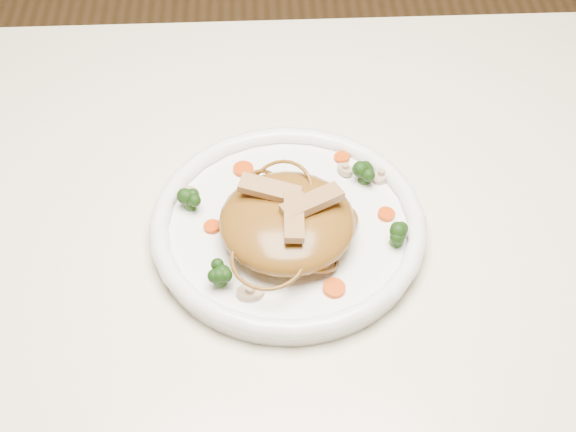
{
  "coord_description": "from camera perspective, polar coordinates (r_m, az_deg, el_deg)",
  "views": [
    {
      "loc": [
        -0.03,
        -0.54,
        1.39
      ],
      "look_at": [
        -0.01,
        0.01,
        0.78
      ],
      "focal_mm": 50.59,
      "sensor_mm": 36.0,
      "label": 1
    }
  ],
  "objects": [
    {
      "name": "mushroom_1",
      "position": [
        0.89,
        6.59,
        2.83
      ],
      "size": [
        0.04,
        0.04,
        0.01
      ],
      "primitive_type": "cylinder",
      "rotation": [
        0.0,
        0.0,
        0.94
      ],
      "color": "beige",
      "rests_on": "plate"
    },
    {
      "name": "broccoli_2",
      "position": [
        0.78,
        -4.83,
        -3.93
      ],
      "size": [
        0.03,
        0.03,
        0.03
      ],
      "primitive_type": null,
      "rotation": [
        0.0,
        0.0,
        -0.01
      ],
      "color": "black",
      "rests_on": "plate"
    },
    {
      "name": "noodle_mound",
      "position": [
        0.81,
        -0.06,
        -0.4
      ],
      "size": [
        0.16,
        0.16,
        0.04
      ],
      "primitive_type": "ellipsoid",
      "rotation": [
        0.0,
        0.0,
        0.23
      ],
      "color": "brown",
      "rests_on": "plate"
    },
    {
      "name": "table",
      "position": [
        0.92,
        0.49,
        -5.83
      ],
      "size": [
        1.2,
        0.8,
        0.75
      ],
      "color": "beige",
      "rests_on": "ground"
    },
    {
      "name": "carrot_0",
      "position": [
        0.9,
        3.8,
        4.13
      ],
      "size": [
        0.02,
        0.02,
        0.0
      ],
      "primitive_type": "cylinder",
      "rotation": [
        0.0,
        0.0,
        -0.26
      ],
      "color": "#B32E06",
      "rests_on": "plate"
    },
    {
      "name": "carrot_3",
      "position": [
        0.89,
        -3.16,
        3.31
      ],
      "size": [
        0.03,
        0.03,
        0.0
      ],
      "primitive_type": "cylinder",
      "rotation": [
        0.0,
        0.0,
        0.32
      ],
      "color": "#B32E06",
      "rests_on": "plate"
    },
    {
      "name": "broccoli_3",
      "position": [
        0.82,
        7.68,
        -1.2
      ],
      "size": [
        0.03,
        0.03,
        0.03
      ],
      "primitive_type": null,
      "rotation": [
        0.0,
        0.0,
        0.07
      ],
      "color": "black",
      "rests_on": "plate"
    },
    {
      "name": "chicken_c",
      "position": [
        0.77,
        0.42,
        -0.05
      ],
      "size": [
        0.02,
        0.06,
        0.01
      ],
      "primitive_type": "cube",
      "rotation": [
        0.0,
        0.0,
        4.68
      ],
      "color": "tan",
      "rests_on": "noodle_mound"
    },
    {
      "name": "chicken_b",
      "position": [
        0.8,
        -1.28,
        1.9
      ],
      "size": [
        0.06,
        0.04,
        0.01
      ],
      "primitive_type": "cube",
      "rotation": [
        0.0,
        0.0,
        2.82
      ],
      "color": "tan",
      "rests_on": "noodle_mound"
    },
    {
      "name": "chicken_a",
      "position": [
        0.79,
        1.71,
        0.99
      ],
      "size": [
        0.07,
        0.05,
        0.01
      ],
      "primitive_type": "cube",
      "rotation": [
        0.0,
        0.0,
        0.47
      ],
      "color": "tan",
      "rests_on": "noodle_mound"
    },
    {
      "name": "mushroom_2",
      "position": [
        0.87,
        -7.04,
        1.57
      ],
      "size": [
        0.04,
        0.04,
        0.01
      ],
      "primitive_type": "cylinder",
      "rotation": [
        0.0,
        0.0,
        -0.46
      ],
      "color": "beige",
      "rests_on": "plate"
    },
    {
      "name": "mushroom_3",
      "position": [
        0.89,
        4.03,
        3.26
      ],
      "size": [
        0.03,
        0.03,
        0.01
      ],
      "primitive_type": "cylinder",
      "rotation": [
        0.0,
        0.0,
        2.0
      ],
      "color": "beige",
      "rests_on": "plate"
    },
    {
      "name": "broccoli_1",
      "position": [
        0.85,
        -6.95,
        1.31
      ],
      "size": [
        0.03,
        0.03,
        0.03
      ],
      "primitive_type": null,
      "rotation": [
        0.0,
        0.0,
        -0.25
      ],
      "color": "black",
      "rests_on": "plate"
    },
    {
      "name": "broccoli_0",
      "position": [
        0.88,
        5.43,
        3.07
      ],
      "size": [
        0.03,
        0.03,
        0.03
      ],
      "primitive_type": null,
      "rotation": [
        0.0,
        0.0,
        0.38
      ],
      "color": "black",
      "rests_on": "plate"
    },
    {
      "name": "carrot_4",
      "position": [
        0.78,
        3.26,
        -5.08
      ],
      "size": [
        0.02,
        0.02,
        0.0
      ],
      "primitive_type": "cylinder",
      "rotation": [
        0.0,
        0.0,
        -0.09
      ],
      "color": "#B32E06",
      "rests_on": "plate"
    },
    {
      "name": "carrot_2",
      "position": [
        0.85,
        6.93,
        0.12
      ],
      "size": [
        0.02,
        0.02,
        0.0
      ],
      "primitive_type": "cylinder",
      "rotation": [
        0.0,
        0.0,
        0.19
      ],
      "color": "#B32E06",
      "rests_on": "plate"
    },
    {
      "name": "mushroom_0",
      "position": [
        0.78,
        -2.66,
        -5.38
      ],
      "size": [
        0.03,
        0.03,
        0.01
      ],
      "primitive_type": "cylinder",
      "rotation": [
        0.0,
        0.0,
        0.12
      ],
      "color": "beige",
      "rests_on": "plate"
    },
    {
      "name": "carrot_1",
      "position": [
        0.84,
        -5.36,
        -0.75
      ],
      "size": [
        0.02,
        0.02,
        0.0
      ],
      "primitive_type": "cylinder",
      "rotation": [
        0.0,
        0.0,
        0.17
      ],
      "color": "#B32E06",
      "rests_on": "plate"
    },
    {
      "name": "plate",
      "position": [
        0.84,
        0.0,
        -1.01
      ],
      "size": [
        0.34,
        0.34,
        0.02
      ],
      "primitive_type": "cylinder",
      "rotation": [
        0.0,
        0.0,
        -0.26
      ],
      "color": "white",
      "rests_on": "table"
    }
  ]
}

